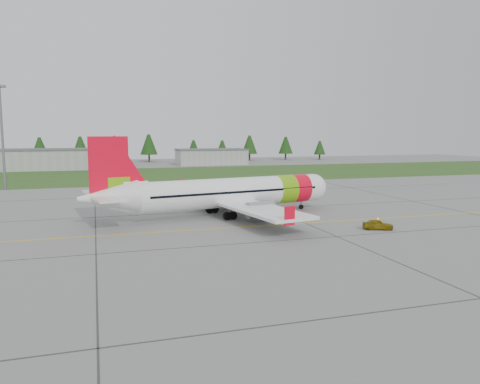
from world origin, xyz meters
name	(u,v)px	position (x,y,z in m)	size (l,w,h in m)	color
ground	(249,243)	(0.00, 0.00, 0.00)	(320.00, 320.00, 0.00)	gray
aircraft	(228,193)	(2.24, 16.03, 3.11)	(35.35, 33.00, 10.77)	white
follow_me_car	(378,215)	(16.40, 1.94, 1.73)	(1.39, 1.18, 3.47)	gold
grass_strip	(153,175)	(0.00, 82.00, 0.01)	(320.00, 50.00, 0.03)	#30561E
taxi_guideline	(228,228)	(0.00, 8.00, 0.01)	(120.00, 0.25, 0.02)	gold
hangar_west	(43,160)	(-30.00, 110.00, 3.00)	(32.00, 14.00, 6.00)	#A8A8A3
hangar_east	(211,157)	(25.00, 118.00, 2.60)	(24.00, 12.00, 5.20)	#A8A8A3
floodlight_mast	(2,139)	(-32.00, 58.00, 10.00)	(0.50, 0.50, 20.00)	slate
treeline	(135,149)	(0.00, 138.00, 5.00)	(160.00, 8.00, 10.00)	#1C3F14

